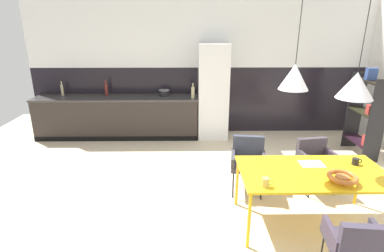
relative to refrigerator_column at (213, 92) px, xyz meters
The scene contains 20 objects.
ground_plane 3.27m from the refrigerator_column, 93.90° to the right, with size 9.67×9.67×0.00m, color beige.
back_wall_splashback_dark 0.49m from the refrigerator_column, 120.49° to the left, with size 7.44×0.12×1.46m, color black.
back_wall_panel_upper 1.27m from the refrigerator_column, 120.49° to the left, with size 7.44×0.12×1.46m, color white.
kitchen_counter 2.13m from the refrigerator_column, behind, with size 3.48×0.63×0.89m.
refrigerator_column is the anchor object (origin of this frame).
dining_table 3.28m from the refrigerator_column, 73.06° to the right, with size 1.73×0.92×0.72m.
armchair_by_stool 2.67m from the refrigerator_column, 59.08° to the right, with size 0.55×0.54×0.76m.
armchair_far_side 4.22m from the refrigerator_column, 75.85° to the right, with size 0.53×0.52×0.75m.
armchair_corner_seat 2.35m from the refrigerator_column, 81.37° to the right, with size 0.55×0.53×0.81m.
fruit_bowl 3.58m from the refrigerator_column, 71.13° to the right, with size 0.33×0.33×0.09m.
open_book 3.12m from the refrigerator_column, 71.19° to the right, with size 0.28×0.21×0.02m.
mug_short_terracotta 3.48m from the refrigerator_column, 85.09° to the right, with size 0.13×0.08×0.11m.
mug_glass_clear 3.33m from the refrigerator_column, 62.43° to the right, with size 0.12×0.08×0.08m.
cooking_pot 1.05m from the refrigerator_column, behind, with size 0.23×0.23×0.16m.
bottle_wine_green 2.29m from the refrigerator_column, behind, with size 0.07×0.07×0.33m.
bottle_oil_tall 3.24m from the refrigerator_column, behind, with size 0.06×0.06×0.31m.
bottle_vinegar_dark 0.46m from the refrigerator_column, 158.71° to the right, with size 0.07×0.07×0.32m.
open_shelf_unit 2.92m from the refrigerator_column, 20.63° to the right, with size 0.30×0.78×1.62m.
pendant_lamp_over_table_near 3.27m from the refrigerator_column, 78.95° to the right, with size 0.32×0.32×1.17m.
pendant_lamp_over_table_far 3.42m from the refrigerator_column, 67.17° to the right, with size 0.39×0.39×1.28m.
Camera 1 is at (-0.31, -3.21, 2.39)m, focal length 28.44 mm.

